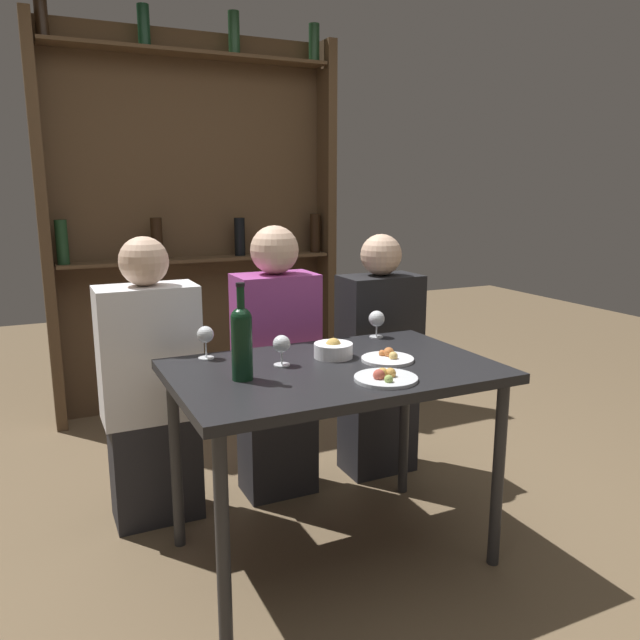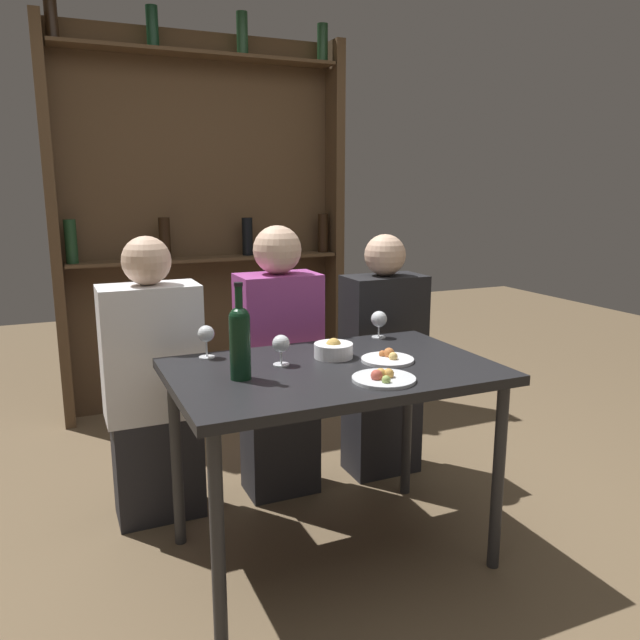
{
  "view_description": "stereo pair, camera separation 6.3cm",
  "coord_description": "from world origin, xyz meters",
  "px_view_note": "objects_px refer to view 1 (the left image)",
  "views": [
    {
      "loc": [
        -0.97,
        -1.94,
        1.39
      ],
      "look_at": [
        0.0,
        0.11,
        0.9
      ],
      "focal_mm": 35.0,
      "sensor_mm": 36.0,
      "label": 1
    },
    {
      "loc": [
        -0.91,
        -1.97,
        1.39
      ],
      "look_at": [
        0.0,
        0.11,
        0.9
      ],
      "focal_mm": 35.0,
      "sensor_mm": 36.0,
      "label": 2
    }
  ],
  "objects_px": {
    "wine_glass_2": "(377,319)",
    "seated_person_right": "(379,363)",
    "snack_bowl": "(333,350)",
    "seated_person_center": "(275,369)",
    "wine_bottle": "(242,339)",
    "food_plate_1": "(388,358)",
    "wine_glass_1": "(282,345)",
    "wine_glass_0": "(205,336)",
    "seated_person_left": "(151,391)",
    "food_plate_0": "(385,377)"
  },
  "relations": [
    {
      "from": "wine_glass_2",
      "to": "seated_person_left",
      "type": "xyz_separation_m",
      "value": [
        -0.92,
        0.25,
        -0.27
      ]
    },
    {
      "from": "wine_glass_1",
      "to": "wine_glass_0",
      "type": "bearing_deg",
      "value": 137.19
    },
    {
      "from": "wine_glass_1",
      "to": "seated_person_right",
      "type": "bearing_deg",
      "value": 34.57
    },
    {
      "from": "food_plate_1",
      "to": "seated_person_center",
      "type": "distance_m",
      "value": 0.66
    },
    {
      "from": "food_plate_0",
      "to": "wine_bottle",
      "type": "bearing_deg",
      "value": 153.37
    },
    {
      "from": "food_plate_0",
      "to": "wine_glass_2",
      "type": "bearing_deg",
      "value": 62.54
    },
    {
      "from": "wine_bottle",
      "to": "seated_person_left",
      "type": "relative_size",
      "value": 0.27
    },
    {
      "from": "wine_glass_2",
      "to": "food_plate_0",
      "type": "xyz_separation_m",
      "value": [
        -0.28,
        -0.54,
        -0.07
      ]
    },
    {
      "from": "snack_bowl",
      "to": "seated_person_right",
      "type": "height_order",
      "value": "seated_person_right"
    },
    {
      "from": "snack_bowl",
      "to": "seated_person_center",
      "type": "distance_m",
      "value": 0.51
    },
    {
      "from": "wine_bottle",
      "to": "food_plate_0",
      "type": "xyz_separation_m",
      "value": [
        0.43,
        -0.22,
        -0.13
      ]
    },
    {
      "from": "seated_person_right",
      "to": "food_plate_1",
      "type": "bearing_deg",
      "value": -118.02
    },
    {
      "from": "wine_glass_1",
      "to": "wine_glass_2",
      "type": "distance_m",
      "value": 0.58
    },
    {
      "from": "food_plate_1",
      "to": "seated_person_center",
      "type": "xyz_separation_m",
      "value": [
        -0.22,
        0.59,
        -0.18
      ]
    },
    {
      "from": "wine_glass_0",
      "to": "food_plate_1",
      "type": "xyz_separation_m",
      "value": [
        0.61,
        -0.32,
        -0.08
      ]
    },
    {
      "from": "wine_glass_2",
      "to": "seated_person_center",
      "type": "relative_size",
      "value": 0.09
    },
    {
      "from": "wine_bottle",
      "to": "wine_glass_0",
      "type": "distance_m",
      "value": 0.32
    },
    {
      "from": "wine_glass_0",
      "to": "wine_glass_1",
      "type": "xyz_separation_m",
      "value": [
        0.22,
        -0.21,
        -0.01
      ]
    },
    {
      "from": "seated_person_center",
      "to": "wine_glass_1",
      "type": "bearing_deg",
      "value": -108.25
    },
    {
      "from": "wine_bottle",
      "to": "seated_person_center",
      "type": "distance_m",
      "value": 0.74
    },
    {
      "from": "wine_glass_2",
      "to": "snack_bowl",
      "type": "xyz_separation_m",
      "value": [
        -0.31,
        -0.21,
        -0.05
      ]
    },
    {
      "from": "wine_glass_0",
      "to": "food_plate_0",
      "type": "relative_size",
      "value": 0.58
    },
    {
      "from": "wine_glass_0",
      "to": "food_plate_0",
      "type": "distance_m",
      "value": 0.71
    },
    {
      "from": "wine_glass_0",
      "to": "food_plate_0",
      "type": "xyz_separation_m",
      "value": [
        0.47,
        -0.53,
        -0.08
      ]
    },
    {
      "from": "wine_glass_0",
      "to": "seated_person_right",
      "type": "xyz_separation_m",
      "value": [
        0.92,
        0.27,
        -0.29
      ]
    },
    {
      "from": "wine_bottle",
      "to": "wine_glass_1",
      "type": "xyz_separation_m",
      "value": [
        0.18,
        0.1,
        -0.06
      ]
    },
    {
      "from": "seated_person_center",
      "to": "seated_person_right",
      "type": "xyz_separation_m",
      "value": [
        0.54,
        0.0,
        -0.04
      ]
    },
    {
      "from": "wine_glass_2",
      "to": "food_plate_0",
      "type": "relative_size",
      "value": 0.54
    },
    {
      "from": "wine_bottle",
      "to": "seated_person_center",
      "type": "height_order",
      "value": "seated_person_center"
    },
    {
      "from": "wine_glass_1",
      "to": "seated_person_right",
      "type": "distance_m",
      "value": 0.89
    },
    {
      "from": "wine_glass_2",
      "to": "seated_person_center",
      "type": "bearing_deg",
      "value": 145.76
    },
    {
      "from": "wine_bottle",
      "to": "seated_person_left",
      "type": "height_order",
      "value": "seated_person_left"
    },
    {
      "from": "wine_bottle",
      "to": "food_plate_0",
      "type": "bearing_deg",
      "value": -26.63
    },
    {
      "from": "wine_bottle",
      "to": "seated_person_left",
      "type": "xyz_separation_m",
      "value": [
        -0.21,
        0.58,
        -0.33
      ]
    },
    {
      "from": "food_plate_0",
      "to": "seated_person_left",
      "type": "bearing_deg",
      "value": 128.65
    },
    {
      "from": "wine_glass_0",
      "to": "food_plate_0",
      "type": "height_order",
      "value": "wine_glass_0"
    },
    {
      "from": "food_plate_0",
      "to": "food_plate_1",
      "type": "distance_m",
      "value": 0.25
    },
    {
      "from": "wine_glass_0",
      "to": "seated_person_center",
      "type": "distance_m",
      "value": 0.53
    },
    {
      "from": "wine_glass_2",
      "to": "seated_person_right",
      "type": "bearing_deg",
      "value": 56.62
    },
    {
      "from": "wine_glass_1",
      "to": "food_plate_1",
      "type": "height_order",
      "value": "wine_glass_1"
    },
    {
      "from": "seated_person_center",
      "to": "wine_glass_0",
      "type": "bearing_deg",
      "value": -144.64
    },
    {
      "from": "wine_bottle",
      "to": "seated_person_center",
      "type": "relative_size",
      "value": 0.27
    },
    {
      "from": "wine_glass_0",
      "to": "snack_bowl",
      "type": "distance_m",
      "value": 0.49
    },
    {
      "from": "snack_bowl",
      "to": "seated_person_right",
      "type": "xyz_separation_m",
      "value": [
        0.48,
        0.46,
        -0.23
      ]
    },
    {
      "from": "wine_glass_1",
      "to": "wine_glass_2",
      "type": "relative_size",
      "value": 0.97
    },
    {
      "from": "wine_glass_2",
      "to": "food_plate_1",
      "type": "xyz_separation_m",
      "value": [
        -0.15,
        -0.34,
        -0.07
      ]
    },
    {
      "from": "wine_glass_2",
      "to": "seated_person_left",
      "type": "bearing_deg",
      "value": 164.63
    },
    {
      "from": "wine_glass_2",
      "to": "snack_bowl",
      "type": "distance_m",
      "value": 0.38
    },
    {
      "from": "wine_glass_2",
      "to": "food_plate_1",
      "type": "bearing_deg",
      "value": -113.62
    },
    {
      "from": "food_plate_1",
      "to": "seated_person_left",
      "type": "relative_size",
      "value": 0.16
    }
  ]
}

